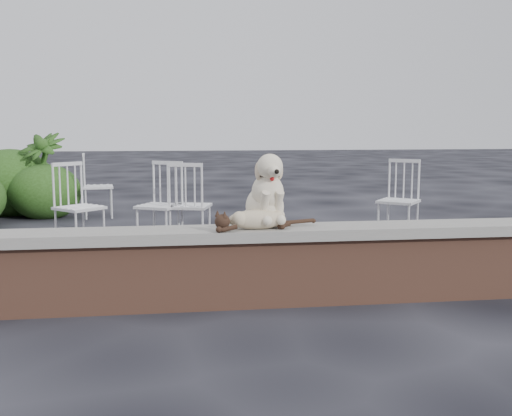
{
  "coord_description": "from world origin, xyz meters",
  "views": [
    {
      "loc": [
        -0.23,
        -4.35,
        1.32
      ],
      "look_at": [
        0.4,
        0.2,
        0.7
      ],
      "focal_mm": 42.2,
      "sensor_mm": 36.0,
      "label": 1
    }
  ],
  "objects": [
    {
      "name": "dog",
      "position": [
        0.45,
        0.08,
        0.86
      ],
      "size": [
        0.44,
        0.54,
        0.56
      ],
      "primitive_type": null,
      "rotation": [
        0.0,
        0.0,
        0.17
      ],
      "color": "beige",
      "rests_on": "capstone"
    },
    {
      "name": "chair_a",
      "position": [
        -1.24,
        2.3,
        0.47
      ],
      "size": [
        0.79,
        0.79,
        0.94
      ],
      "primitive_type": null,
      "rotation": [
        0.0,
        0.0,
        0.78
      ],
      "color": "white",
      "rests_on": "ground"
    },
    {
      "name": "capstone",
      "position": [
        0.0,
        0.0,
        0.54
      ],
      "size": [
        6.2,
        0.4,
        0.08
      ],
      "primitive_type": "cube",
      "color": "slate",
      "rests_on": "brick_wall"
    },
    {
      "name": "chair_d",
      "position": [
        2.41,
        2.39,
        0.47
      ],
      "size": [
        0.79,
        0.79,
        0.94
      ],
      "primitive_type": null,
      "rotation": [
        0.0,
        0.0,
        -0.67
      ],
      "color": "white",
      "rests_on": "ground"
    },
    {
      "name": "chair_e",
      "position": [
        -1.31,
        4.65,
        0.47
      ],
      "size": [
        0.63,
        0.63,
        0.94
      ],
      "primitive_type": null,
      "rotation": [
        0.0,
        0.0,
        1.7
      ],
      "color": "white",
      "rests_on": "ground"
    },
    {
      "name": "brick_wall",
      "position": [
        0.0,
        0.0,
        0.25
      ],
      "size": [
        6.0,
        0.3,
        0.5
      ],
      "primitive_type": "cube",
      "color": "brown",
      "rests_on": "ground"
    },
    {
      "name": "shrubbery",
      "position": [
        -2.61,
        4.77,
        0.42
      ],
      "size": [
        1.95,
        2.25,
        1.05
      ],
      "color": "#213F12",
      "rests_on": "ground"
    },
    {
      "name": "ground",
      "position": [
        0.0,
        0.0,
        0.0
      ],
      "size": [
        60.0,
        60.0,
        0.0
      ],
      "primitive_type": "plane",
      "color": "black",
      "rests_on": "ground"
    },
    {
      "name": "chair_b",
      "position": [
        -0.38,
        2.33,
        0.47
      ],
      "size": [
        0.76,
        0.76,
        0.94
      ],
      "primitive_type": null,
      "rotation": [
        0.0,
        0.0,
        -0.5
      ],
      "color": "white",
      "rests_on": "ground"
    },
    {
      "name": "chair_c",
      "position": [
        -0.05,
        2.28,
        0.47
      ],
      "size": [
        0.69,
        0.69,
        0.94
      ],
      "primitive_type": null,
      "rotation": [
        0.0,
        0.0,
        2.87
      ],
      "color": "white",
      "rests_on": "ground"
    },
    {
      "name": "cat",
      "position": [
        0.37,
        -0.07,
        0.66
      ],
      "size": [
        0.97,
        0.39,
        0.16
      ],
      "primitive_type": null,
      "rotation": [
        0.0,
        0.0,
        0.17
      ],
      "color": "tan",
      "rests_on": "capstone"
    },
    {
      "name": "potted_plant_b",
      "position": [
        -2.14,
        4.88,
        0.62
      ],
      "size": [
        0.92,
        0.92,
        1.24
      ],
      "primitive_type": "imported",
      "rotation": [
        0.0,
        0.0,
        -0.43
      ],
      "color": "#213F12",
      "rests_on": "ground"
    }
  ]
}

